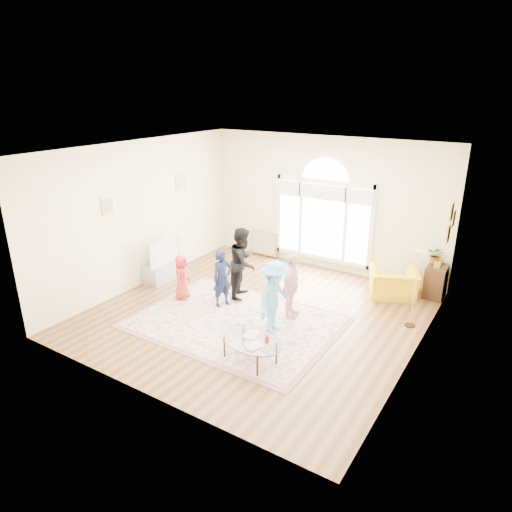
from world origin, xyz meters
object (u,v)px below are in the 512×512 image
Objects in this scene: area_rug at (235,322)px; television at (163,250)px; coffee_table at (250,340)px; armchair at (393,284)px; tv_console at (164,271)px.

television is at bearing 162.12° from area_rug.
coffee_table reaches higher than area_rug.
coffee_table is (0.96, -0.94, 0.39)m from area_rug.
area_rug is 3.50× the size of television.
television is at bearing -2.62° from armchair.
area_rug is 2.70× the size of coffee_table.
television is (-2.58, 0.83, 0.71)m from area_rug.
television is 0.77× the size of coffee_table.
tv_console is at bearing 180.00° from television.
area_rug is at bearing -17.82° from tv_console.
armchair reaches higher than tv_console.
coffee_table is 3.88m from armchair.
coffee_table is at bearing -26.65° from television.
armchair is at bearing 21.68° from tv_console.
television is at bearing 165.43° from coffee_table.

